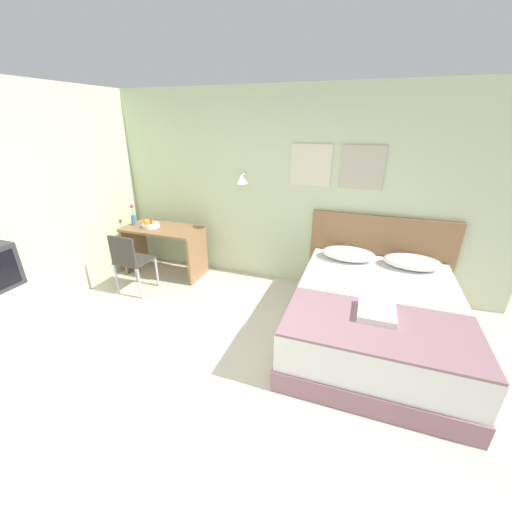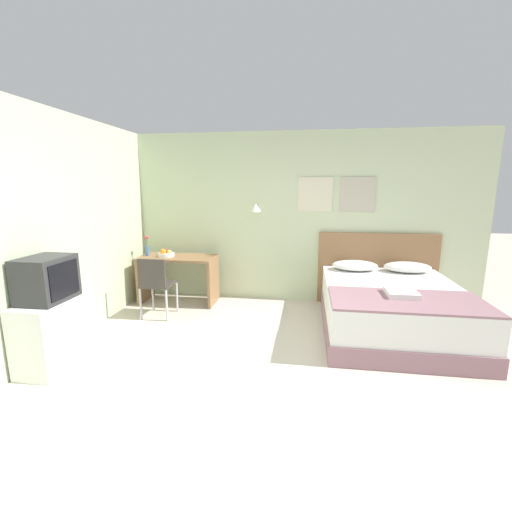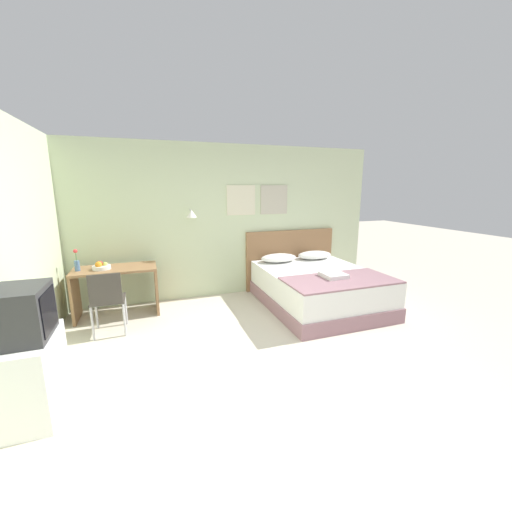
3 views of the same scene
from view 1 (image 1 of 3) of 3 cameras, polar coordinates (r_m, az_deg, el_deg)
ground_plane at (r=2.97m, az=-10.01°, el=-25.73°), size 24.00×24.00×0.00m
wall_back at (r=4.41m, az=5.20°, el=11.60°), size 5.80×0.31×2.65m
bed at (r=3.63m, az=20.70°, el=-10.50°), size 1.67×2.08×0.60m
headboard at (r=4.46m, az=21.28°, el=-0.21°), size 1.79×0.06×1.12m
pillow_left at (r=4.15m, az=16.45°, el=0.38°), size 0.66×0.41×0.15m
pillow_right at (r=4.19m, az=26.51°, el=-0.97°), size 0.66×0.41×0.15m
throw_blanket at (r=2.95m, az=21.49°, el=-11.73°), size 1.62×0.83×0.02m
folded_towel_near_foot at (r=3.05m, az=21.07°, el=-9.50°), size 0.32×0.36×0.06m
desk at (r=5.00m, az=-16.38°, el=2.50°), size 1.18×0.59×0.75m
desk_chair at (r=4.54m, az=-22.01°, el=-0.48°), size 0.42×0.42×0.87m
fruit_bowl at (r=5.00m, az=-18.64°, el=5.48°), size 0.25×0.25×0.13m
flower_vase at (r=5.18m, az=-21.40°, el=6.56°), size 0.07×0.07×0.32m
tv_stand at (r=4.19m, az=-39.14°, el=-9.05°), size 0.40×0.72×0.70m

